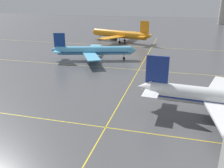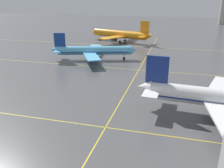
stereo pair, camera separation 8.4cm
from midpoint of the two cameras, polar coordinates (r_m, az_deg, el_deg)
airliner_third_row at (r=93.03m, az=-4.35°, el=7.81°), size 32.07×27.37×10.16m
airliner_far_left_stand at (r=130.57m, az=1.95°, el=11.59°), size 36.23×30.99×11.56m
taxiway_markings at (r=62.77m, az=3.54°, el=-1.55°), size 168.19×169.98×0.01m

